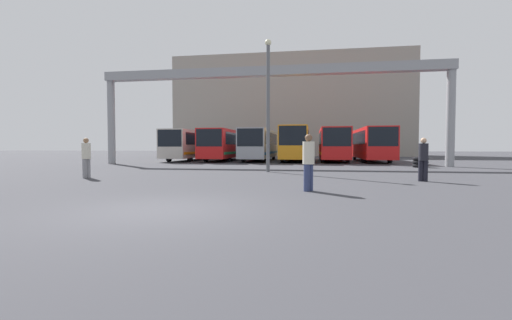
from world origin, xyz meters
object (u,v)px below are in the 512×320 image
at_px(bus_slot_5, 370,143).
at_px(pedestrian_near_center, 308,161).
at_px(bus_slot_0, 190,144).
at_px(bus_slot_4, 333,143).
at_px(pedestrian_mid_left, 86,157).
at_px(pedestrian_near_right, 423,158).
at_px(tire_stack, 420,162).
at_px(traffic_cone, 308,164).
at_px(bus_slot_2, 260,143).
at_px(lamp_post, 268,100).
at_px(bus_slot_3, 296,142).
at_px(bus_slot_1, 226,143).

relative_size(bus_slot_5, pedestrian_near_center, 6.65).
distance_m(bus_slot_0, bus_slot_4, 14.49).
bearing_deg(pedestrian_mid_left, pedestrian_near_right, -69.87).
bearing_deg(tire_stack, traffic_cone, -158.36).
relative_size(bus_slot_0, traffic_cone, 15.01).
height_order(pedestrian_near_right, tire_stack, pedestrian_near_right).
xyz_separation_m(bus_slot_0, pedestrian_near_center, (12.37, -22.61, -0.78)).
relative_size(bus_slot_5, tire_stack, 11.85).
bearing_deg(bus_slot_2, bus_slot_4, -3.77).
bearing_deg(bus_slot_0, bus_slot_2, 3.99).
relative_size(bus_slot_2, lamp_post, 1.51).
relative_size(traffic_cone, tire_stack, 0.66).
bearing_deg(bus_slot_3, bus_slot_4, -7.40).
xyz_separation_m(bus_slot_3, bus_slot_4, (3.62, -0.47, -0.10)).
xyz_separation_m(bus_slot_5, pedestrian_near_center, (-5.75, -23.63, -0.82)).
height_order(bus_slot_5, pedestrian_near_right, bus_slot_5).
bearing_deg(bus_slot_4, tire_stack, -57.87).
bearing_deg(tire_stack, lamp_post, -149.41).
bearing_deg(bus_slot_2, bus_slot_1, 175.68).
bearing_deg(bus_slot_0, bus_slot_5, 3.22).
bearing_deg(bus_slot_3, bus_slot_1, 177.78).
xyz_separation_m(bus_slot_3, bus_slot_5, (7.25, 0.52, -0.09)).
xyz_separation_m(bus_slot_4, tire_stack, (5.42, -8.64, -1.43)).
relative_size(bus_slot_4, traffic_cone, 15.09).
bearing_deg(pedestrian_near_right, lamp_post, -17.44).
bearing_deg(bus_slot_5, pedestrian_near_right, -93.08).
bearing_deg(bus_slot_5, lamp_post, -117.65).
bearing_deg(pedestrian_near_right, bus_slot_5, -79.70).
xyz_separation_m(bus_slot_1, pedestrian_mid_left, (-1.41, -20.35, -0.80)).
bearing_deg(pedestrian_near_right, bus_slot_0, -34.22).
height_order(bus_slot_0, traffic_cone, bus_slot_0).
xyz_separation_m(bus_slot_0, bus_slot_1, (3.62, 0.78, 0.02)).
xyz_separation_m(tire_stack, lamp_post, (-9.92, -5.86, 3.74)).
distance_m(pedestrian_mid_left, lamp_post, 9.82).
bearing_deg(bus_slot_4, pedestrian_near_center, -95.36).
xyz_separation_m(bus_slot_5, pedestrian_mid_left, (-15.91, -20.59, -0.82)).
xyz_separation_m(bus_slot_1, pedestrian_near_center, (8.75, -23.39, -0.79)).
xyz_separation_m(bus_slot_2, lamp_post, (2.76, -14.98, 2.32)).
bearing_deg(bus_slot_4, traffic_cone, -100.93).
bearing_deg(tire_stack, pedestrian_near_right, -105.86).
xyz_separation_m(bus_slot_3, pedestrian_near_center, (1.50, -23.11, -0.91)).
distance_m(bus_slot_1, pedestrian_mid_left, 20.41).
distance_m(bus_slot_0, bus_slot_2, 7.27).
height_order(bus_slot_2, bus_slot_3, bus_slot_3).
relative_size(bus_slot_1, traffic_cone, 17.28).
distance_m(bus_slot_4, tire_stack, 10.30).
xyz_separation_m(bus_slot_0, pedestrian_mid_left, (2.21, -19.57, -0.78)).
xyz_separation_m(pedestrian_mid_left, tire_stack, (17.71, 10.96, -0.62)).
xyz_separation_m(bus_slot_2, pedestrian_mid_left, (-5.04, -20.07, -0.80)).
bearing_deg(bus_slot_5, bus_slot_3, -175.89).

